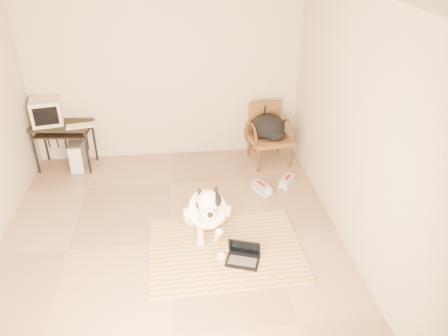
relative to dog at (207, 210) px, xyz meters
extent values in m
plane|color=#927259|center=(-0.43, -0.13, -0.33)|extent=(4.50, 4.50, 0.00)
plane|color=#BAAE99|center=(-0.43, 2.12, 1.02)|extent=(4.50, 0.00, 4.50)
plane|color=#BAAE99|center=(-0.43, -2.38, 1.02)|extent=(4.50, 0.00, 4.50)
plane|color=#BAAE99|center=(1.57, -0.13, 1.02)|extent=(0.00, 4.50, 4.50)
cube|color=#BE7C25|center=(0.20, -0.85, -0.32)|extent=(1.72, 0.30, 0.02)
cube|color=#416C35|center=(0.19, -0.59, -0.32)|extent=(1.72, 0.30, 0.02)
cube|color=#633873|center=(0.19, -0.33, -0.32)|extent=(1.72, 0.30, 0.02)
cube|color=gold|center=(0.18, -0.07, -0.32)|extent=(1.72, 0.30, 0.02)
cube|color=tan|center=(0.18, 0.20, -0.32)|extent=(1.72, 0.30, 0.02)
sphere|color=silver|center=(-0.14, 0.17, -0.19)|extent=(0.28, 0.28, 0.28)
sphere|color=silver|center=(0.13, 0.18, -0.19)|extent=(0.28, 0.28, 0.28)
ellipsoid|color=silver|center=(0.00, 0.16, -0.17)|extent=(0.35, 0.32, 0.29)
ellipsoid|color=silver|center=(0.00, -0.01, 0.03)|extent=(0.36, 0.65, 0.61)
cylinder|color=silver|center=(0.00, 0.00, 0.03)|extent=(0.43, 0.56, 0.56)
sphere|color=silver|center=(0.00, -0.19, 0.16)|extent=(0.24, 0.24, 0.24)
sphere|color=silver|center=(0.00, -0.28, 0.31)|extent=(0.26, 0.26, 0.26)
ellipsoid|color=black|center=(0.04, -0.28, 0.33)|extent=(0.20, 0.23, 0.19)
cylinder|color=silver|center=(0.01, -0.39, 0.27)|extent=(0.11, 0.14, 0.11)
sphere|color=black|center=(0.01, -0.47, 0.27)|extent=(0.06, 0.06, 0.06)
cone|color=black|center=(-0.08, -0.23, 0.41)|extent=(0.13, 0.13, 0.16)
cone|color=black|center=(0.09, -0.22, 0.41)|extent=(0.13, 0.13, 0.16)
torus|color=silver|center=(0.00, -0.21, 0.21)|extent=(0.23, 0.13, 0.21)
cylinder|color=silver|center=(-0.09, -0.20, -0.12)|extent=(0.08, 0.12, 0.39)
cylinder|color=silver|center=(0.09, -0.31, -0.14)|extent=(0.08, 0.35, 0.40)
sphere|color=silver|center=(-0.09, -0.23, -0.29)|extent=(0.10, 0.10, 0.10)
sphere|color=silver|center=(0.12, -0.49, -0.28)|extent=(0.10, 0.10, 0.10)
cone|color=black|center=(-0.03, 0.41, -0.28)|extent=(0.20, 0.39, 0.10)
cube|color=black|center=(0.34, -0.57, -0.30)|extent=(0.42, 0.35, 0.02)
cube|color=#464648|center=(0.34, -0.58, -0.29)|extent=(0.33, 0.24, 0.00)
cube|color=black|center=(0.37, -0.49, -0.18)|extent=(0.36, 0.20, 0.23)
cube|color=black|center=(0.37, -0.50, -0.18)|extent=(0.32, 0.17, 0.20)
cube|color=black|center=(-1.96, 1.86, 0.35)|extent=(0.88, 0.56, 0.03)
cube|color=black|center=(-1.96, 1.81, 0.24)|extent=(0.78, 0.45, 0.02)
cylinder|color=black|center=(-2.36, 1.71, 0.00)|extent=(0.03, 0.03, 0.67)
cylinder|color=black|center=(-2.32, 2.10, 0.00)|extent=(0.03, 0.03, 0.67)
cylinder|color=black|center=(-1.61, 1.62, 0.00)|extent=(0.03, 0.03, 0.67)
cylinder|color=black|center=(-1.56, 2.01, 0.00)|extent=(0.03, 0.03, 0.67)
cube|color=#C3B798|center=(-2.15, 1.93, 0.54)|extent=(0.48, 0.46, 0.37)
cube|color=black|center=(-2.11, 1.74, 0.54)|extent=(0.32, 0.08, 0.26)
cube|color=#C3B798|center=(-1.67, 1.75, 0.37)|extent=(0.42, 0.22, 0.03)
cube|color=#464648|center=(-1.79, 1.82, -0.12)|extent=(0.20, 0.46, 0.43)
cube|color=silver|center=(-1.79, 1.59, -0.12)|extent=(0.18, 0.02, 0.41)
cube|color=brown|center=(1.08, 1.66, 0.06)|extent=(0.67, 0.65, 0.06)
cylinder|color=#39200F|center=(1.08, 1.66, 0.10)|extent=(0.55, 0.55, 0.04)
cube|color=brown|center=(1.04, 1.92, 0.34)|extent=(0.51, 0.11, 0.45)
cylinder|color=#39200F|center=(0.87, 1.39, -0.15)|extent=(0.04, 0.04, 0.37)
cylinder|color=#39200F|center=(0.80, 1.87, -0.15)|extent=(0.04, 0.04, 0.37)
cylinder|color=#39200F|center=(1.35, 1.46, -0.15)|extent=(0.04, 0.04, 0.37)
cylinder|color=#39200F|center=(1.28, 1.94, -0.15)|extent=(0.04, 0.04, 0.37)
ellipsoid|color=black|center=(1.04, 1.65, 0.26)|extent=(0.51, 0.42, 0.38)
ellipsoid|color=black|center=(1.13, 1.54, 0.19)|extent=(0.32, 0.26, 0.22)
cube|color=silver|center=(0.82, 0.83, -0.32)|extent=(0.26, 0.36, 0.03)
cube|color=gray|center=(0.82, 0.83, -0.27)|extent=(0.25, 0.35, 0.11)
cube|color=maroon|center=(0.82, 0.83, -0.23)|extent=(0.12, 0.17, 0.02)
cube|color=silver|center=(1.21, 0.97, -0.32)|extent=(0.30, 0.34, 0.03)
cube|color=gray|center=(1.21, 0.97, -0.27)|extent=(0.29, 0.33, 0.10)
cube|color=maroon|center=(1.21, 0.97, -0.23)|extent=(0.14, 0.17, 0.02)
camera|label=1|loc=(-0.26, -4.15, 2.95)|focal=35.00mm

